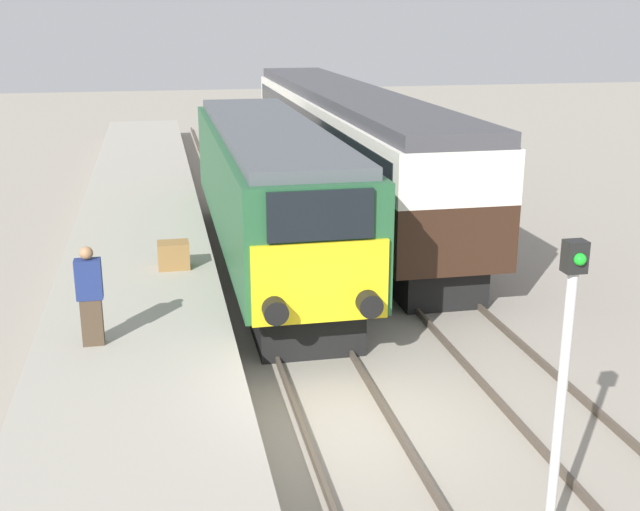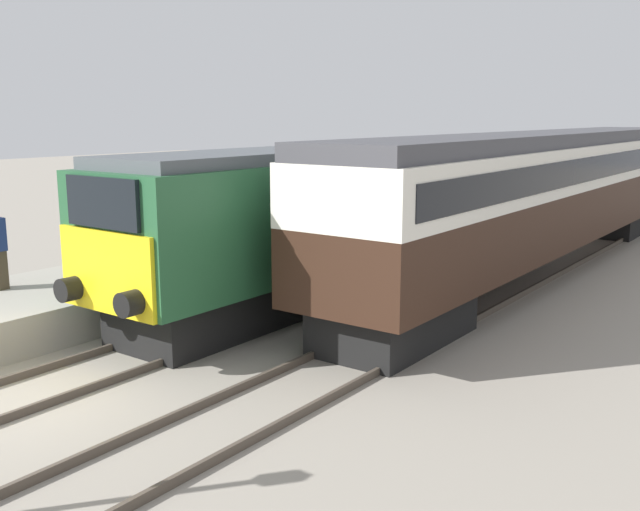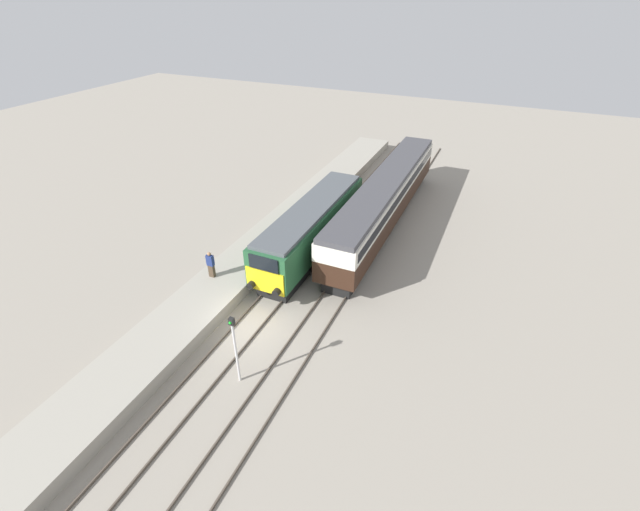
{
  "view_description": "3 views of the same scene",
  "coord_description": "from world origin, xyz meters",
  "views": [
    {
      "loc": [
        -2.72,
        -11.11,
        6.33
      ],
      "look_at": [
        0.0,
        2.14,
        2.24
      ],
      "focal_mm": 45.0,
      "sensor_mm": 36.0,
      "label": 1
    },
    {
      "loc": [
        10.29,
        -5.54,
        4.46
      ],
      "look_at": [
        1.7,
        6.14,
        1.6
      ],
      "focal_mm": 40.0,
      "sensor_mm": 36.0,
      "label": 2
    },
    {
      "loc": [
        11.08,
        -14.9,
        16.41
      ],
      "look_at": [
        1.7,
        6.14,
        1.6
      ],
      "focal_mm": 24.0,
      "sensor_mm": 36.0,
      "label": 3
    }
  ],
  "objects": [
    {
      "name": "platform_left",
      "position": [
        -3.3,
        8.0,
        0.41
      ],
      "size": [
        3.5,
        50.0,
        0.82
      ],
      "color": "#9E998C",
      "rests_on": "ground_plane"
    },
    {
      "name": "rails_near_track",
      "position": [
        0.0,
        5.0,
        0.07
      ],
      "size": [
        1.51,
        60.0,
        0.14
      ],
      "color": "#4C4238",
      "rests_on": "ground_plane"
    },
    {
      "name": "luggage_crate",
      "position": [
        -2.48,
        6.46,
        1.12
      ],
      "size": [
        0.7,
        0.56,
        0.6
      ],
      "color": "olive",
      "rests_on": "platform_left"
    },
    {
      "name": "rails_far_track",
      "position": [
        3.4,
        5.0,
        0.07
      ],
      "size": [
        1.5,
        60.0,
        0.14
      ],
      "color": "#4C4238",
      "rests_on": "ground_plane"
    },
    {
      "name": "passenger_carriage",
      "position": [
        3.4,
        14.67,
        2.44
      ],
      "size": [
        2.75,
        21.01,
        3.99
      ],
      "color": "black",
      "rests_on": "ground_plane"
    },
    {
      "name": "ground_plane",
      "position": [
        0.0,
        0.0,
        0.0
      ],
      "size": [
        120.0,
        120.0,
        0.0
      ],
      "primitive_type": "plane",
      "color": "gray"
    },
    {
      "name": "locomotive",
      "position": [
        0.0,
        8.55,
        2.07
      ],
      "size": [
        2.7,
        13.34,
        3.71
      ],
      "color": "black",
      "rests_on": "ground_plane"
    }
  ]
}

